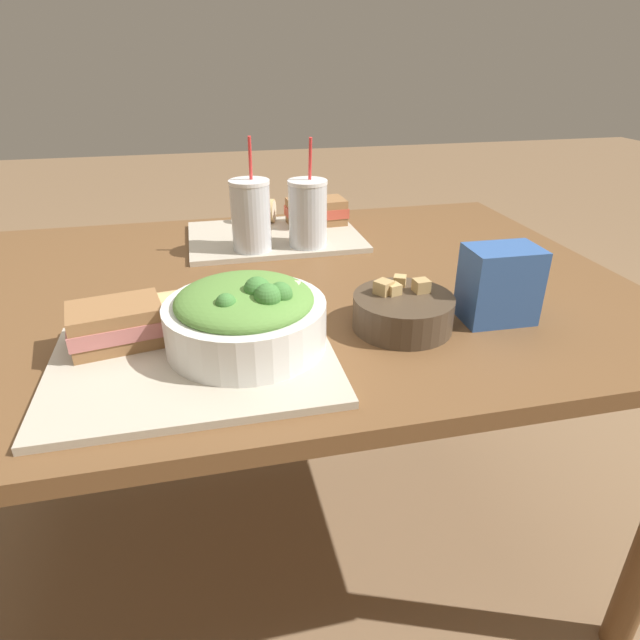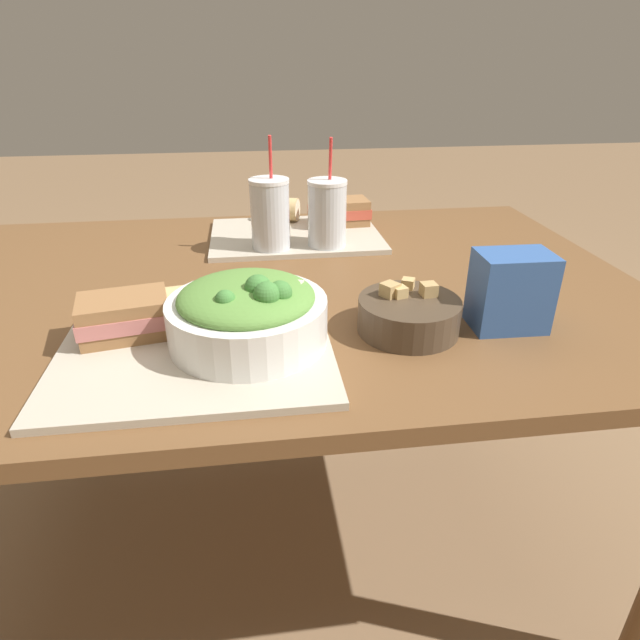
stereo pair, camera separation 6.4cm
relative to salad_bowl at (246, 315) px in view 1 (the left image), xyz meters
The scene contains 13 objects.
ground_plane 0.82m from the salad_bowl, 76.55° to the left, with size 12.00×12.00×0.00m, color #846647.
dining_table 0.31m from the salad_bowl, 76.55° to the left, with size 1.44×0.98×0.72m.
tray_near 0.10m from the salad_bowl, 159.67° to the right, with size 0.41×0.30×0.01m.
tray_far 0.55m from the salad_bowl, 77.26° to the left, with size 0.41×0.30×0.01m.
salad_bowl is the anchor object (origin of this frame).
soup_bowl 0.26m from the salad_bowl, ahead, with size 0.17×0.17×0.08m.
sandwich_near 0.20m from the salad_bowl, 165.76° to the left, with size 0.15×0.12×0.06m.
baguette_near 0.15m from the salad_bowl, 144.41° to the left, with size 0.11×0.08×0.06m.
sandwich_far 0.65m from the salad_bowl, 68.12° to the left, with size 0.16×0.10×0.06m.
baguette_far 0.66m from the salad_bowl, 81.26° to the left, with size 0.10×0.08×0.06m.
drink_cup_dark 0.44m from the salad_bowl, 82.56° to the left, with size 0.09×0.09×0.25m.
drink_cup_red 0.48m from the salad_bowl, 67.07° to the left, with size 0.09×0.09×0.24m.
chip_bag 0.43m from the salad_bowl, ahead, with size 0.12×0.09×0.13m.
Camera 1 is at (-0.11, -0.99, 1.13)m, focal length 30.00 mm.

